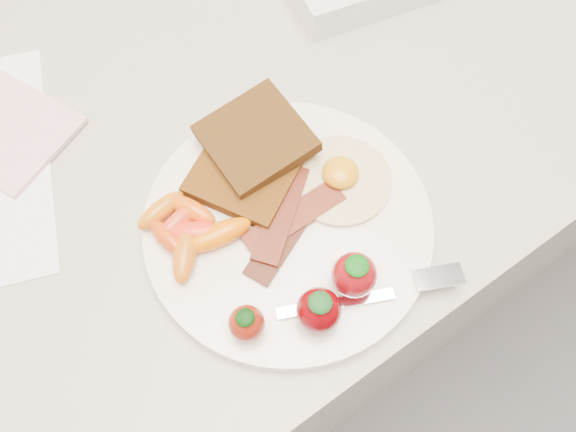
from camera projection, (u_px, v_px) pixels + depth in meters
counter at (252, 261)px, 1.00m from camera, size 2.00×0.60×0.90m
plate at (288, 225)px, 0.53m from camera, size 0.27×0.27×0.02m
toast_lower at (246, 172)px, 0.53m from camera, size 0.13×0.13×0.01m
toast_upper at (256, 138)px, 0.53m from camera, size 0.09×0.09×0.02m
fried_egg at (340, 178)px, 0.53m from camera, size 0.11×0.11×0.02m
bacon_strips at (287, 222)px, 0.51m from camera, size 0.12×0.09×0.01m
baby_carrots at (188, 230)px, 0.50m from camera, size 0.09×0.09×0.02m
strawberries at (319, 298)px, 0.47m from camera, size 0.13×0.06×0.05m
fork at (383, 291)px, 0.49m from camera, size 0.16×0.08×0.00m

